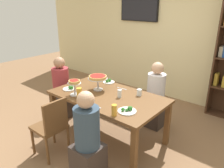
% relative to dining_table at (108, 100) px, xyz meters
% --- Properties ---
extents(ground_plane, '(12.00, 12.00, 0.00)m').
position_rel_dining_table_xyz_m(ground_plane, '(0.00, 0.00, -0.66)').
color(ground_plane, '#846042').
extents(rear_partition, '(8.00, 0.12, 2.80)m').
position_rel_dining_table_xyz_m(rear_partition, '(0.00, 2.20, 0.74)').
color(rear_partition, beige).
rests_on(rear_partition, ground_plane).
extents(dining_table, '(1.71, 0.99, 0.74)m').
position_rel_dining_table_xyz_m(dining_table, '(0.00, 0.00, 0.00)').
color(dining_table, brown).
rests_on(dining_table, ground_plane).
extents(television, '(0.97, 0.05, 0.56)m').
position_rel_dining_table_xyz_m(television, '(-0.89, 2.11, 1.27)').
color(television, black).
extents(diner_far_right, '(0.34, 0.34, 1.15)m').
position_rel_dining_table_xyz_m(diner_far_right, '(0.37, 0.81, -0.17)').
color(diner_far_right, '#382D28').
rests_on(diner_far_right, ground_plane).
extents(diner_head_west, '(0.34, 0.34, 1.15)m').
position_rel_dining_table_xyz_m(diner_head_west, '(-1.14, -0.00, -0.17)').
color(diner_head_west, '#382D28').
rests_on(diner_head_west, ground_plane).
extents(diner_near_right, '(0.34, 0.34, 1.15)m').
position_rel_dining_table_xyz_m(diner_near_right, '(0.37, -0.79, -0.17)').
color(diner_near_right, '#382D28').
rests_on(diner_near_right, ground_plane).
extents(chair_near_left, '(0.40, 0.40, 0.87)m').
position_rel_dining_table_xyz_m(chair_near_left, '(-0.30, -0.82, -0.17)').
color(chair_near_left, brown).
rests_on(chair_near_left, ground_plane).
extents(deep_dish_pizza_stand, '(0.31, 0.31, 0.24)m').
position_rel_dining_table_xyz_m(deep_dish_pizza_stand, '(-0.26, 0.06, 0.28)').
color(deep_dish_pizza_stand, silver).
rests_on(deep_dish_pizza_stand, dining_table).
extents(personal_pizza_stand, '(0.20, 0.20, 0.24)m').
position_rel_dining_table_xyz_m(personal_pizza_stand, '(-0.38, -0.31, 0.26)').
color(personal_pizza_stand, silver).
rests_on(personal_pizza_stand, dining_table).
extents(salad_plate_near_diner, '(0.20, 0.20, 0.07)m').
position_rel_dining_table_xyz_m(salad_plate_near_diner, '(-0.35, 0.42, 0.10)').
color(salad_plate_near_diner, white).
rests_on(salad_plate_near_diner, dining_table).
extents(salad_plate_far_diner, '(0.24, 0.24, 0.07)m').
position_rel_dining_table_xyz_m(salad_plate_far_diner, '(0.54, -0.24, 0.10)').
color(salad_plate_far_diner, white).
rests_on(salad_plate_far_diner, dining_table).
extents(salad_plate_spare, '(0.20, 0.20, 0.07)m').
position_rel_dining_table_xyz_m(salad_plate_spare, '(-0.61, -0.22, 0.10)').
color(salad_plate_spare, white).
rests_on(salad_plate_spare, dining_table).
extents(beer_glass_amber_tall, '(0.07, 0.07, 0.14)m').
position_rel_dining_table_xyz_m(beer_glass_amber_tall, '(0.48, -0.42, 0.15)').
color(beer_glass_amber_tall, gold).
rests_on(beer_glass_amber_tall, dining_table).
extents(beer_glass_amber_short, '(0.08, 0.08, 0.17)m').
position_rel_dining_table_xyz_m(beer_glass_amber_short, '(-0.23, -0.36, 0.17)').
color(beer_glass_amber_short, gold).
rests_on(beer_glass_amber_short, dining_table).
extents(water_glass_clear_near, '(0.06, 0.06, 0.12)m').
position_rel_dining_table_xyz_m(water_glass_clear_near, '(0.18, 0.06, 0.14)').
color(water_glass_clear_near, white).
rests_on(water_glass_clear_near, dining_table).
extents(water_glass_clear_far, '(0.07, 0.07, 0.10)m').
position_rel_dining_table_xyz_m(water_glass_clear_far, '(0.37, 0.30, 0.13)').
color(water_glass_clear_far, white).
rests_on(water_glass_clear_far, dining_table).
extents(cutlery_fork_near, '(0.18, 0.04, 0.00)m').
position_rel_dining_table_xyz_m(cutlery_fork_near, '(0.13, -0.40, 0.09)').
color(cutlery_fork_near, silver).
rests_on(cutlery_fork_near, dining_table).
extents(cutlery_knife_near, '(0.18, 0.03, 0.00)m').
position_rel_dining_table_xyz_m(cutlery_knife_near, '(-0.00, 0.35, 0.09)').
color(cutlery_knife_near, silver).
rests_on(cutlery_knife_near, dining_table).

